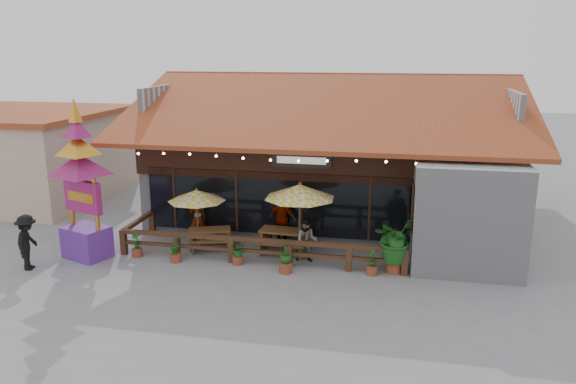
% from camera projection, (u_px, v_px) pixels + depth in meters
% --- Properties ---
extents(ground, '(100.00, 100.00, 0.00)m').
position_uv_depth(ground, '(306.00, 262.00, 19.27)').
color(ground, gray).
rests_on(ground, ground).
extents(restaurant_building, '(15.50, 14.73, 6.09)m').
position_uv_depth(restaurant_building, '(337.00, 162.00, 24.94)').
color(restaurant_building, '#BCBBC1').
rests_on(restaurant_building, ground).
extents(patio_railing, '(10.00, 2.60, 0.92)m').
position_uv_depth(patio_railing, '(241.00, 243.00, 19.29)').
color(patio_railing, '#4D2B1B').
rests_on(patio_railing, ground).
extents(neighbor_building, '(8.40, 8.40, 4.22)m').
position_uv_depth(neighbor_building, '(23.00, 154.00, 27.28)').
color(neighbor_building, '#BDA98F').
rests_on(neighbor_building, ground).
extents(umbrella_left, '(2.64, 2.64, 2.24)m').
position_uv_depth(umbrella_left, '(197.00, 196.00, 20.25)').
color(umbrella_left, brown).
rests_on(umbrella_left, ground).
extents(umbrella_right, '(3.18, 3.18, 2.66)m').
position_uv_depth(umbrella_right, '(300.00, 192.00, 19.34)').
color(umbrella_right, brown).
rests_on(umbrella_right, ground).
extents(picnic_table_left, '(1.87, 1.74, 0.73)m').
position_uv_depth(picnic_table_left, '(210.00, 235.00, 20.49)').
color(picnic_table_left, brown).
rests_on(picnic_table_left, ground).
extents(picnic_table_right, '(1.83, 1.61, 0.84)m').
position_uv_depth(picnic_table_right, '(285.00, 237.00, 20.07)').
color(picnic_table_right, brown).
rests_on(picnic_table_right, ground).
extents(thai_sign_tower, '(2.85, 2.85, 5.99)m').
position_uv_depth(thai_sign_tower, '(80.00, 169.00, 18.94)').
color(thai_sign_tower, '#602A9A').
rests_on(thai_sign_tower, ground).
extents(tropical_plant, '(1.79, 1.84, 1.93)m').
position_uv_depth(tropical_plant, '(395.00, 240.00, 18.10)').
color(tropical_plant, brown).
rests_on(tropical_plant, ground).
extents(diner_a, '(0.75, 0.66, 1.71)m').
position_uv_depth(diner_a, '(198.00, 218.00, 21.28)').
color(diner_a, '#341B10').
rests_on(diner_a, ground).
extents(diner_b, '(0.75, 0.59, 1.52)m').
position_uv_depth(diner_b, '(307.00, 241.00, 19.12)').
color(diner_b, '#341B10').
rests_on(diner_b, ground).
extents(diner_c, '(1.19, 0.75, 1.89)m').
position_uv_depth(diner_c, '(283.00, 219.00, 20.87)').
color(diner_c, '#341B10').
rests_on(diner_c, ground).
extents(pedestrian, '(1.00, 1.35, 1.87)m').
position_uv_depth(pedestrian, '(27.00, 242.00, 18.43)').
color(pedestrian, black).
rests_on(pedestrian, ground).
extents(planter_a, '(0.36, 0.36, 0.89)m').
position_uv_depth(planter_a, '(137.00, 246.00, 19.68)').
color(planter_a, brown).
rests_on(planter_a, ground).
extents(planter_b, '(0.41, 0.43, 0.93)m').
position_uv_depth(planter_b, '(176.00, 250.00, 19.18)').
color(planter_b, brown).
rests_on(planter_b, ground).
extents(planter_c, '(0.69, 0.71, 0.88)m').
position_uv_depth(planter_c, '(237.00, 250.00, 18.96)').
color(planter_c, brown).
rests_on(planter_c, ground).
extents(planter_d, '(0.54, 0.54, 1.04)m').
position_uv_depth(planter_d, '(286.00, 258.00, 18.23)').
color(planter_d, brown).
rests_on(planter_d, ground).
extents(planter_e, '(0.36, 0.38, 0.89)m').
position_uv_depth(planter_e, '(372.00, 264.00, 18.10)').
color(planter_e, brown).
rests_on(planter_e, ground).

